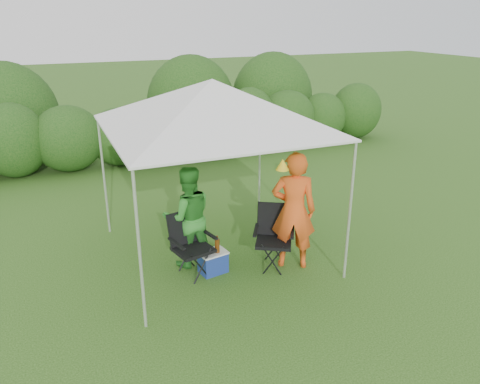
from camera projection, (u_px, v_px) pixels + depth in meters
name	position (u px, v px, depth m)	size (l,w,h in m)	color
ground	(227.00, 266.00, 7.34)	(70.00, 70.00, 0.00)	#396520
hedge	(144.00, 132.00, 12.22)	(15.05, 1.53, 1.80)	#285019
canopy	(213.00, 104.00, 6.89)	(3.10, 3.10, 2.83)	silver
chair_right	(274.00, 232.00, 7.22)	(0.76, 0.74, 0.98)	black
chair_left	(190.00, 240.00, 6.99)	(0.69, 0.65, 0.96)	black
man	(294.00, 211.00, 7.07)	(0.68, 0.44, 1.85)	#FF591C
woman	(188.00, 217.00, 7.14)	(0.78, 0.61, 1.61)	#328D2E
cooler	(213.00, 262.00, 7.12)	(0.46, 0.37, 0.35)	navy
bottle	(217.00, 244.00, 7.00)	(0.07, 0.07, 0.27)	#592D0C
lawn_toy	(286.00, 165.00, 11.81)	(0.57, 0.48, 0.29)	yellow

